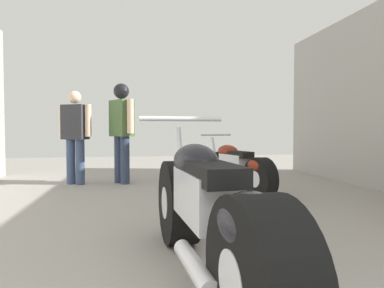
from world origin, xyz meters
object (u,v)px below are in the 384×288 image
at_px(motorcycle_maroon_cruiser, 207,214).
at_px(mechanic_in_blue, 75,132).
at_px(mechanic_with_helmet, 122,124).
at_px(motorcycle_black_naked, 236,168).

distance_m(motorcycle_maroon_cruiser, mechanic_in_blue, 4.55).
bearing_deg(mechanic_with_helmet, mechanic_in_blue, 177.49).
distance_m(motorcycle_maroon_cruiser, motorcycle_black_naked, 3.20).
height_order(mechanic_in_blue, mechanic_with_helmet, mechanic_with_helmet).
height_order(motorcycle_maroon_cruiser, mechanic_with_helmet, mechanic_with_helmet).
bearing_deg(mechanic_in_blue, mechanic_with_helmet, -2.51).
bearing_deg(motorcycle_maroon_cruiser, mechanic_in_blue, 108.12).
height_order(motorcycle_black_naked, mechanic_in_blue, mechanic_in_blue).
distance_m(motorcycle_maroon_cruiser, mechanic_with_helmet, 4.36).
relative_size(motorcycle_maroon_cruiser, motorcycle_black_naked, 1.21).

